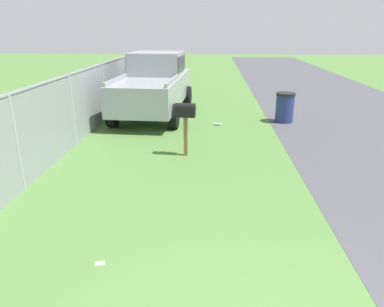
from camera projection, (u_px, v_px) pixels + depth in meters
The scene contains 6 objects.
mailbox at pixel (185, 114), 8.21m from camera, with size 0.24×0.48×1.27m.
pickup_truck at pixel (155, 83), 12.26m from camera, with size 5.12×2.37×2.09m.
trash_bin at pixel (285, 107), 11.39m from camera, with size 0.60×0.60×0.95m.
fence_section at pixel (90, 98), 10.24m from camera, with size 13.64×0.07×1.84m.
litter_bottle_by_mailbox at pixel (218, 124), 11.14m from camera, with size 0.07×0.07×0.22m, color #B2D8BF.
litter_wrapper_far_scatter at pixel (100, 263), 4.63m from camera, with size 0.12×0.08×0.01m, color silver.
Camera 1 is at (-1.95, 0.75, 2.90)m, focal length 33.27 mm.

